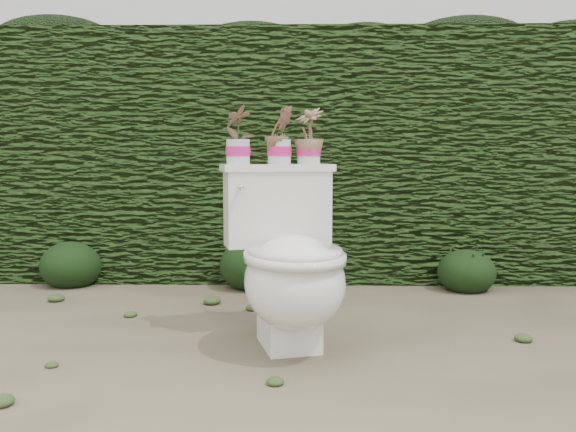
{
  "coord_description": "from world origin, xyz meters",
  "views": [
    {
      "loc": [
        0.28,
        -2.66,
        0.82
      ],
      "look_at": [
        0.22,
        0.0,
        0.55
      ],
      "focal_mm": 38.0,
      "sensor_mm": 36.0,
      "label": 1
    }
  ],
  "objects_px": {
    "toilet": "(290,265)",
    "potted_plant_center": "(279,137)",
    "potted_plant_right": "(309,137)",
    "potted_plant_left": "(238,137)"
  },
  "relations": [
    {
      "from": "potted_plant_left",
      "to": "potted_plant_right",
      "type": "relative_size",
      "value": 1.01
    },
    {
      "from": "toilet",
      "to": "potted_plant_right",
      "type": "distance_m",
      "value": 0.61
    },
    {
      "from": "toilet",
      "to": "potted_plant_center",
      "type": "height_order",
      "value": "potted_plant_center"
    },
    {
      "from": "potted_plant_center",
      "to": "toilet",
      "type": "bearing_deg",
      "value": -105.62
    },
    {
      "from": "toilet",
      "to": "potted_plant_left",
      "type": "xyz_separation_m",
      "value": [
        -0.23,
        0.19,
        0.54
      ]
    },
    {
      "from": "potted_plant_left",
      "to": "potted_plant_right",
      "type": "height_order",
      "value": "potted_plant_left"
    },
    {
      "from": "potted_plant_right",
      "to": "toilet",
      "type": "bearing_deg",
      "value": -70.53
    },
    {
      "from": "toilet",
      "to": "potted_plant_center",
      "type": "distance_m",
      "value": 0.59
    },
    {
      "from": "potted_plant_center",
      "to": "potted_plant_left",
      "type": "bearing_deg",
      "value": 166.81
    },
    {
      "from": "toilet",
      "to": "potted_plant_left",
      "type": "bearing_deg",
      "value": 126.56
    }
  ]
}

